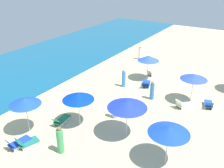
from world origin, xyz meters
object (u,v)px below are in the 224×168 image
at_px(lounge_chair_2_0, 209,104).
at_px(umbrella_6, 169,130).
at_px(lounge_chair_1_0, 18,143).
at_px(lounge_chair_1_1, 27,143).
at_px(umbrella_2, 194,77).
at_px(beachgoer_2, 60,141).
at_px(beachgoer_0, 140,53).
at_px(lounge_chair_2_1, 183,104).
at_px(beachgoer_3, 124,78).
at_px(beachgoer_1, 152,91).
at_px(lounge_chair_3_0, 152,73).
at_px(umbrella_4, 78,97).
at_px(umbrella_3, 148,58).
at_px(beachgoer_4, 115,109).
at_px(lounge_chair_3_1, 146,84).
at_px(umbrella_0, 127,104).
at_px(lounge_chair_4_0, 61,120).

xyz_separation_m(lounge_chair_2_0, umbrella_6, (-7.31, 0.62, 1.85)).
height_order(lounge_chair_1_0, lounge_chair_1_1, lounge_chair_1_0).
distance_m(umbrella_2, beachgoer_2, 10.92).
bearing_deg(beachgoer_0, lounge_chair_2_1, -23.48).
height_order(lounge_chair_1_1, beachgoer_3, beachgoer_3).
relative_size(umbrella_2, beachgoer_1, 1.54).
bearing_deg(lounge_chair_1_0, lounge_chair_3_0, -92.22).
height_order(lounge_chair_2_0, umbrella_4, umbrella_4).
distance_m(umbrella_3, beachgoer_3, 3.09).
bearing_deg(lounge_chair_1_1, beachgoer_4, -98.67).
xyz_separation_m(umbrella_4, beachgoer_4, (1.96, -1.61, -1.42)).
bearing_deg(lounge_chair_3_0, lounge_chair_2_1, 140.65).
distance_m(lounge_chair_2_1, lounge_chair_3_1, 4.37).
distance_m(umbrella_0, beachgoer_0, 14.71).
relative_size(umbrella_0, lounge_chair_3_0, 1.82).
bearing_deg(umbrella_6, umbrella_4, 86.50).
height_order(lounge_chair_2_1, lounge_chair_3_0, lounge_chair_2_1).
bearing_deg(beachgoer_2, umbrella_3, -33.10).
distance_m(lounge_chair_4_0, beachgoer_0, 14.66).
bearing_deg(umbrella_6, lounge_chair_1_0, 113.15).
bearing_deg(beachgoer_4, umbrella_2, -40.62).
relative_size(lounge_chair_1_0, lounge_chair_2_1, 0.98).
xyz_separation_m(lounge_chair_1_1, lounge_chair_4_0, (2.91, -0.05, -0.03)).
bearing_deg(beachgoer_0, lounge_chair_1_1, -62.66).
relative_size(lounge_chair_2_1, umbrella_4, 0.63).
bearing_deg(beachgoer_3, lounge_chair_2_1, 175.60).
height_order(beachgoer_1, beachgoer_2, beachgoer_2).
bearing_deg(umbrella_4, lounge_chair_1_0, 156.64).
distance_m(lounge_chair_3_0, umbrella_4, 10.63).
bearing_deg(beachgoer_3, beachgoer_0, -71.02).
xyz_separation_m(lounge_chair_1_0, beachgoer_2, (0.96, -2.45, 0.53)).
relative_size(umbrella_3, umbrella_4, 1.01).
bearing_deg(lounge_chair_3_0, umbrella_2, 150.07).
bearing_deg(beachgoer_4, beachgoer_0, 14.90).
relative_size(umbrella_2, lounge_chair_2_0, 1.74).
height_order(umbrella_6, beachgoer_0, umbrella_6).
bearing_deg(lounge_chair_1_1, lounge_chair_2_0, -108.89).
bearing_deg(umbrella_0, lounge_chair_1_1, 132.09).
distance_m(umbrella_4, umbrella_6, 6.23).
height_order(lounge_chair_3_1, umbrella_6, umbrella_6).
distance_m(lounge_chair_3_0, beachgoer_4, 8.55).
bearing_deg(umbrella_4, lounge_chair_4_0, 114.46).
distance_m(umbrella_2, beachgoer_0, 10.66).
bearing_deg(lounge_chair_2_0, umbrella_6, 69.22).
xyz_separation_m(umbrella_0, beachgoer_1, (5.28, 0.59, -1.54)).
bearing_deg(umbrella_2, beachgoer_1, 112.66).
relative_size(umbrella_2, umbrella_4, 1.02).
distance_m(beachgoer_0, beachgoer_3, 7.63).
bearing_deg(lounge_chair_3_1, beachgoer_2, 68.65).
distance_m(lounge_chair_1_0, beachgoer_4, 6.55).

